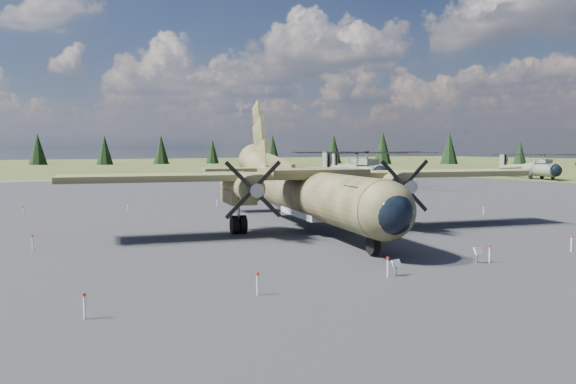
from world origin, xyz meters
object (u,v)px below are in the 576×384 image
helicopter_near (364,162)px  helicopter_mid (355,161)px  transport_plane (307,185)px  helicopter_far (541,161)px

helicopter_near → helicopter_mid: bearing=65.5°
transport_plane → helicopter_mid: size_ratio=1.30×
transport_plane → helicopter_near: transport_plane is taller
transport_plane → helicopter_near: size_ratio=1.29×
helicopter_near → helicopter_far: bearing=10.8°
helicopter_mid → helicopter_far: helicopter_mid is taller
transport_plane → helicopter_near: bearing=59.0°
transport_plane → helicopter_mid: transport_plane is taller
helicopter_mid → helicopter_far: 34.32m
helicopter_mid → helicopter_far: size_ratio=1.11×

